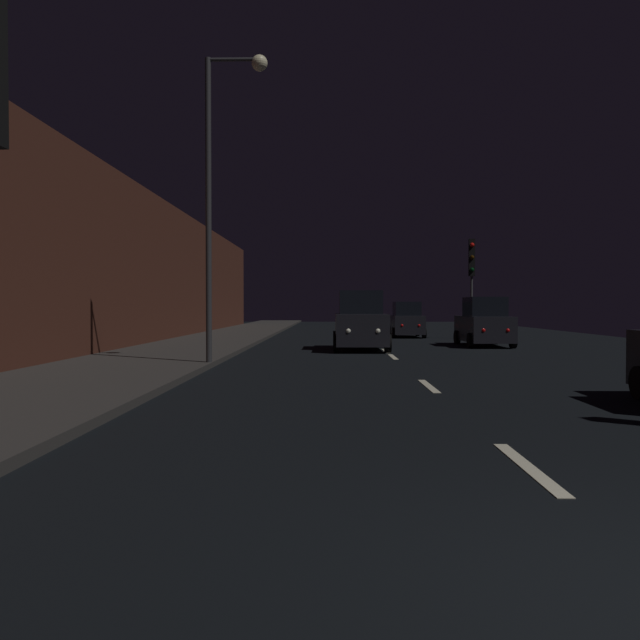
# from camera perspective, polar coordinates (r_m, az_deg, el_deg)

# --- Properties ---
(ground) EXTENTS (27.37, 84.00, 0.02)m
(ground) POSITION_cam_1_polar(r_m,az_deg,el_deg) (28.33, 5.13, -2.20)
(ground) COLOR black
(sidewalk_left) EXTENTS (4.40, 84.00, 0.15)m
(sidewalk_left) POSITION_cam_1_polar(r_m,az_deg,el_deg) (28.77, -9.92, -1.99)
(sidewalk_left) COLOR #33302D
(sidewalk_left) RESTS_ON ground
(building_facade_left) EXTENTS (0.80, 63.00, 6.56)m
(building_facade_left) POSITION_cam_1_polar(r_m,az_deg,el_deg) (26.03, -17.06, 4.69)
(building_facade_left) COLOR #472319
(building_facade_left) RESTS_ON ground
(lane_centerline) EXTENTS (0.16, 30.85, 0.01)m
(lane_centerline) POSITION_cam_1_polar(r_m,az_deg,el_deg) (20.39, 6.76, -3.49)
(lane_centerline) COLOR beige
(lane_centerline) RESTS_ON ground
(traffic_light_far_right) EXTENTS (0.34, 0.47, 5.13)m
(traffic_light_far_right) POSITION_cam_1_polar(r_m,az_deg,el_deg) (34.18, 13.24, 4.66)
(traffic_light_far_right) COLOR #38383A
(traffic_light_far_right) RESTS_ON ground
(streetlamp_overhead) EXTENTS (1.70, 0.44, 8.48)m
(streetlamp_overhead) POSITION_cam_1_polar(r_m,az_deg,el_deg) (18.21, -8.52, 13.28)
(streetlamp_overhead) COLOR #2D2D30
(streetlamp_overhead) RESTS_ON ground
(car_approaching_headlights) EXTENTS (2.08, 4.51, 2.27)m
(car_approaching_headlights) POSITION_cam_1_polar(r_m,az_deg,el_deg) (24.90, 3.57, -0.26)
(car_approaching_headlights) COLOR black
(car_approaching_headlights) RESTS_ON ground
(car_distant_taillights) EXTENTS (1.76, 3.82, 1.92)m
(car_distant_taillights) POSITION_cam_1_polar(r_m,az_deg,el_deg) (35.45, 7.63, -0.09)
(car_distant_taillights) COLOR black
(car_distant_taillights) RESTS_ON ground
(car_parked_right_far) EXTENTS (1.89, 4.10, 2.06)m
(car_parked_right_far) POSITION_cam_1_polar(r_m,az_deg,el_deg) (28.03, 14.26, -0.32)
(car_parked_right_far) COLOR black
(car_parked_right_far) RESTS_ON ground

